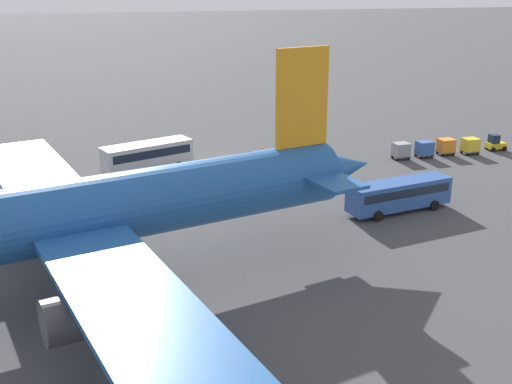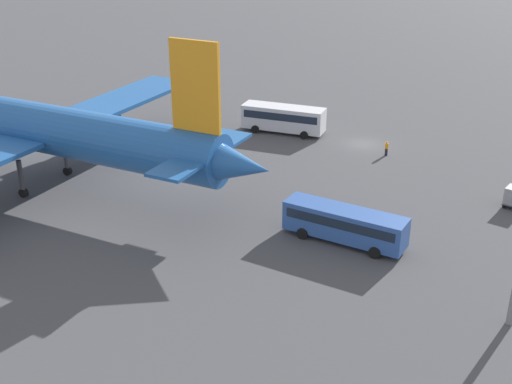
# 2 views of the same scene
# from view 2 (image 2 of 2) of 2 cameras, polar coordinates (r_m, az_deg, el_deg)

# --- Properties ---
(ground_plane) EXTENTS (600.00, 600.00, 0.00)m
(ground_plane) POSITION_cam_2_polar(r_m,az_deg,el_deg) (79.13, 9.52, 4.23)
(ground_plane) COLOR #424244
(airplane) EXTENTS (54.02, 47.38, 16.60)m
(airplane) POSITION_cam_2_polar(r_m,az_deg,el_deg) (68.87, -19.75, 5.55)
(airplane) COLOR #1E5193
(airplane) RESTS_ON ground
(shuttle_bus_near) EXTENTS (10.78, 6.68, 3.39)m
(shuttle_bus_near) POSITION_cam_2_polar(r_m,az_deg,el_deg) (81.64, 2.45, 6.67)
(shuttle_bus_near) COLOR silver
(shuttle_bus_near) RESTS_ON ground
(shuttle_bus_far) EXTENTS (10.99, 4.90, 3.06)m
(shuttle_bus_far) POSITION_cam_2_polar(r_m,az_deg,el_deg) (55.23, 7.88, -2.71)
(shuttle_bus_far) COLOR #2D5199
(shuttle_bus_far) RESTS_ON ground
(worker_person) EXTENTS (0.38, 0.38, 1.74)m
(worker_person) POSITION_cam_2_polar(r_m,az_deg,el_deg) (75.66, 11.53, 3.83)
(worker_person) COLOR #1E1E2D
(worker_person) RESTS_ON ground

